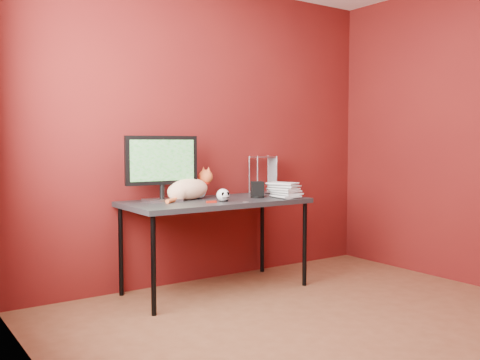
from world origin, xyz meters
TOP-DOWN VIEW (x-y plane):
  - room at (0.00, 0.00)m, footprint 3.52×3.52m
  - desk at (-0.15, 1.37)m, footprint 1.50×0.70m
  - monitor at (-0.57, 1.50)m, footprint 0.60×0.21m
  - cat at (-0.32, 1.50)m, footprint 0.53×0.31m
  - skull_mug at (-0.17, 1.23)m, footprint 0.10×0.10m
  - speaker at (0.23, 1.32)m, footprint 0.12×0.12m
  - book_stack at (0.35, 1.19)m, footprint 0.26×0.29m
  - wire_rack at (0.52, 1.62)m, footprint 0.22×0.19m
  - pocket_knife at (-0.29, 1.20)m, footprint 0.08×0.03m
  - black_gadget at (-0.15, 1.24)m, footprint 0.06×0.04m
  - washer at (-0.05, 1.08)m, footprint 0.05×0.05m

SIDE VIEW (x-z plane):
  - desk at x=-0.15m, z-range 0.32..1.07m
  - washer at x=-0.05m, z-range 0.75..0.75m
  - pocket_knife at x=-0.29m, z-range 0.75..0.77m
  - black_gadget at x=-0.15m, z-range 0.75..0.78m
  - skull_mug at x=-0.17m, z-range 0.75..0.85m
  - speaker at x=0.23m, z-range 0.75..0.88m
  - cat at x=-0.32m, z-range 0.71..0.97m
  - wire_rack at x=0.52m, z-range 0.75..1.09m
  - monitor at x=-0.57m, z-range 0.78..1.30m
  - room at x=0.00m, z-range 0.14..2.75m
  - book_stack at x=0.35m, z-range 0.75..2.18m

